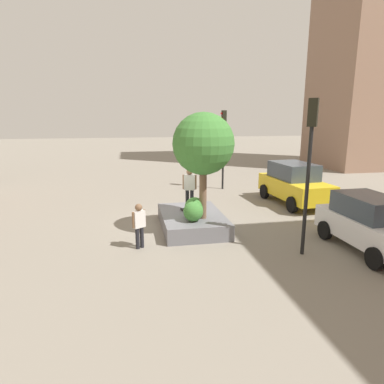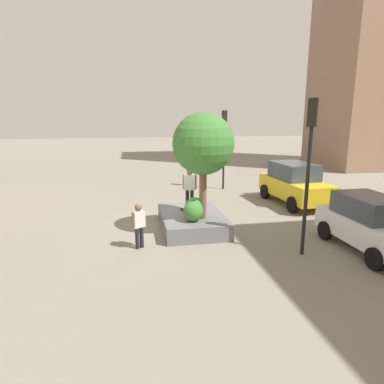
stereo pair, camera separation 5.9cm
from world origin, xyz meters
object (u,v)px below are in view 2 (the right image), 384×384
at_px(police_car, 370,224).
at_px(traffic_light_corner, 310,152).
at_px(taxi_cab, 295,183).
at_px(plaza_tree, 203,144).
at_px(traffic_light_median, 224,137).
at_px(planter_ledge, 192,221).
at_px(skateboard, 190,209).
at_px(skateboarder, 190,186).
at_px(passerby_with_bag, 139,223).

bearing_deg(police_car, traffic_light_corner, -92.66).
bearing_deg(taxi_cab, police_car, -4.28).
relative_size(plaza_tree, taxi_cab, 0.86).
xyz_separation_m(police_car, traffic_light_median, (-10.42, -2.20, 2.32)).
distance_m(planter_ledge, skateboard, 0.59).
relative_size(plaza_tree, traffic_light_median, 0.84).
distance_m(police_car, traffic_light_median, 10.90).
height_order(plaza_tree, traffic_light_median, traffic_light_median).
xyz_separation_m(planter_ledge, plaza_tree, (0.67, 0.30, 3.16)).
bearing_deg(traffic_light_median, skateboarder, -26.70).
bearing_deg(taxi_cab, traffic_light_corner, -24.71).
relative_size(police_car, traffic_light_corner, 0.81).
relative_size(taxi_cab, passerby_with_bag, 2.94).
bearing_deg(taxi_cab, traffic_light_median, -147.19).
xyz_separation_m(taxi_cab, traffic_light_median, (-4.14, -2.67, 2.19)).
relative_size(police_car, passerby_with_bag, 2.55).
bearing_deg(traffic_light_median, planter_ledge, -25.06).
distance_m(skateboard, police_car, 6.72).
distance_m(planter_ledge, plaza_tree, 3.24).
xyz_separation_m(traffic_light_corner, passerby_with_bag, (-1.51, -5.30, -2.47)).
relative_size(skateboard, skateboarder, 0.48).
bearing_deg(police_car, passerby_with_bag, -101.95).
bearing_deg(traffic_light_corner, passerby_with_bag, -105.93).
xyz_separation_m(plaza_tree, skateboarder, (-1.13, -0.31, -1.79)).
xyz_separation_m(skateboard, passerby_with_bag, (2.23, -2.17, 0.25)).
relative_size(taxi_cab, traffic_light_median, 0.97).
bearing_deg(planter_ledge, plaza_tree, 24.34).
bearing_deg(plaza_tree, taxi_cab, 122.14).
bearing_deg(skateboard, traffic_light_corner, 39.89).
distance_m(traffic_light_corner, passerby_with_bag, 6.04).
bearing_deg(skateboarder, traffic_light_corner, 39.89).
bearing_deg(traffic_light_corner, planter_ledge, -136.46).
distance_m(skateboarder, taxi_cab, 6.47).
relative_size(skateboard, police_car, 0.20).
distance_m(plaza_tree, traffic_light_corner, 3.84).
distance_m(planter_ledge, skateboarder, 1.45).
bearing_deg(skateboarder, plaza_tree, 15.54).
relative_size(traffic_light_corner, passerby_with_bag, 3.16).
height_order(planter_ledge, taxi_cab, taxi_cab).
bearing_deg(police_car, traffic_light_median, -168.08).
bearing_deg(skateboard, plaza_tree, 15.54).
bearing_deg(plaza_tree, skateboard, -164.46).
xyz_separation_m(skateboard, police_car, (3.86, 5.50, 0.28)).
distance_m(skateboarder, passerby_with_bag, 3.20).
relative_size(skateboard, traffic_light_median, 0.17).
height_order(planter_ledge, skateboard, skateboard).
bearing_deg(planter_ledge, skateboarder, -178.31).
xyz_separation_m(plaza_tree, skateboard, (-1.13, -0.31, -2.79)).
height_order(taxi_cab, police_car, taxi_cab).
relative_size(skateboard, passerby_with_bag, 0.52).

